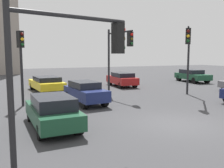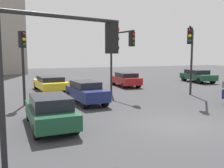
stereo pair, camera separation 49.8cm
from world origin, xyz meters
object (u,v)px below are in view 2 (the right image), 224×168
at_px(traffic_light_1, 23,54).
at_px(car_2, 126,79).
at_px(car_7, 86,92).
at_px(traffic_light_2, 121,49).
at_px(car_3, 50,83).
at_px(traffic_light_0, 66,52).
at_px(car_4, 50,111).
at_px(traffic_light_3, 191,47).
at_px(car_1, 198,76).

relative_size(traffic_light_1, car_2, 1.06).
relative_size(traffic_light_1, car_7, 1.13).
relative_size(car_2, car_7, 1.06).
bearing_deg(car_7, traffic_light_2, 111.73).
height_order(traffic_light_1, car_3, traffic_light_1).
relative_size(traffic_light_0, car_7, 1.14).
bearing_deg(traffic_light_0, traffic_light_2, 43.09).
height_order(car_2, car_4, car_4).
relative_size(car_4, car_7, 1.06).
relative_size(traffic_light_1, car_3, 0.93).
bearing_deg(car_4, traffic_light_1, 6.83).
distance_m(traffic_light_2, traffic_light_3, 4.95).
bearing_deg(car_4, car_2, -39.93).
height_order(car_1, car_4, car_1).
relative_size(traffic_light_1, car_4, 1.06).
distance_m(traffic_light_2, car_2, 6.68).
relative_size(car_3, car_7, 1.21).
bearing_deg(car_2, car_1, -85.23).
xyz_separation_m(traffic_light_0, car_2, (8.90, 14.82, -2.51)).
relative_size(car_2, car_4, 1.00).
relative_size(traffic_light_3, car_1, 1.07).
distance_m(traffic_light_3, car_4, 11.18).
bearing_deg(traffic_light_2, car_7, -72.16).
height_order(traffic_light_3, car_1, traffic_light_3).
xyz_separation_m(traffic_light_0, traffic_light_2, (6.00, 9.51, 0.32)).
height_order(car_1, car_2, car_1).
xyz_separation_m(traffic_light_3, car_7, (-7.33, 1.05, -2.90)).
distance_m(traffic_light_3, car_3, 11.96).
xyz_separation_m(car_1, car_3, (-16.57, -0.56, -0.07)).
bearing_deg(car_2, car_7, 141.74).
height_order(traffic_light_0, car_3, traffic_light_0).
distance_m(car_4, car_7, 5.31).
relative_size(car_3, car_4, 1.14).
xyz_separation_m(car_3, car_7, (1.36, -6.61, 0.08)).
height_order(traffic_light_0, car_7, traffic_light_0).
bearing_deg(car_3, traffic_light_2, -143.26).
xyz_separation_m(traffic_light_1, car_3, (2.35, 5.69, -2.51)).
relative_size(traffic_light_0, traffic_light_3, 0.92).
bearing_deg(car_2, car_4, 144.65).
bearing_deg(car_4, car_7, -34.93).
relative_size(traffic_light_2, car_1, 1.08).
distance_m(car_1, car_4, 21.52).
relative_size(car_2, car_3, 0.88).
distance_m(traffic_light_3, car_1, 11.76).
xyz_separation_m(traffic_light_1, traffic_light_2, (6.84, 0.66, 0.36)).
bearing_deg(car_2, traffic_light_2, 154.32).
bearing_deg(car_4, traffic_light_2, -46.78).
bearing_deg(traffic_light_3, car_1, 178.25).
bearing_deg(car_1, car_4, -50.77).
xyz_separation_m(traffic_light_3, car_3, (-8.69, 7.67, -2.98)).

